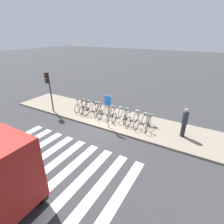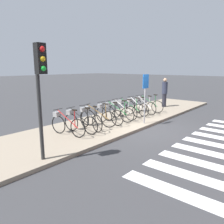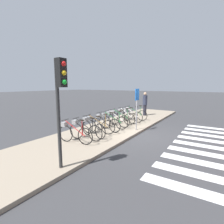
% 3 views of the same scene
% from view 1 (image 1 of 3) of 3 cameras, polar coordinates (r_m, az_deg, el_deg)
% --- Properties ---
extents(ground_plane, '(120.00, 120.00, 0.00)m').
position_cam_1_polar(ground_plane, '(11.67, -4.19, -5.40)').
color(ground_plane, '#38383A').
extents(sidewalk, '(16.87, 3.31, 0.12)m').
position_cam_1_polar(sidewalk, '(12.87, -0.10, -2.00)').
color(sidewalk, gray).
rests_on(sidewalk, ground_plane).
extents(road_crosswalk, '(7.65, 8.00, 0.01)m').
position_cam_1_polar(road_crosswalk, '(8.57, -28.02, -21.71)').
color(road_crosswalk, silver).
rests_on(road_crosswalk, ground_plane).
extents(parked_bicycle_0, '(0.46, 1.64, 1.01)m').
position_cam_1_polar(parked_bicycle_0, '(14.13, -10.16, 2.34)').
color(parked_bicycle_0, black).
rests_on(parked_bicycle_0, sidewalk).
extents(parked_bicycle_1, '(0.46, 1.64, 1.01)m').
position_cam_1_polar(parked_bicycle_1, '(13.75, -8.62, 1.81)').
color(parked_bicycle_1, black).
rests_on(parked_bicycle_1, sidewalk).
extents(parked_bicycle_2, '(0.52, 1.62, 1.01)m').
position_cam_1_polar(parked_bicycle_2, '(13.42, -6.67, 1.36)').
color(parked_bicycle_2, black).
rests_on(parked_bicycle_2, sidewalk).
extents(parked_bicycle_3, '(0.67, 1.57, 1.01)m').
position_cam_1_polar(parked_bicycle_3, '(13.22, -4.76, 1.07)').
color(parked_bicycle_3, black).
rests_on(parked_bicycle_3, sidewalk).
extents(parked_bicycle_4, '(0.46, 1.65, 1.01)m').
position_cam_1_polar(parked_bicycle_4, '(12.84, -2.47, 0.39)').
color(parked_bicycle_4, black).
rests_on(parked_bicycle_4, sidewalk).
extents(parked_bicycle_5, '(0.56, 1.61, 1.01)m').
position_cam_1_polar(parked_bicycle_5, '(12.56, -0.40, -0.16)').
color(parked_bicycle_5, black).
rests_on(parked_bicycle_5, sidewalk).
extents(parked_bicycle_6, '(0.46, 1.65, 1.01)m').
position_cam_1_polar(parked_bicycle_6, '(12.39, 1.96, -0.52)').
color(parked_bicycle_6, black).
rests_on(parked_bicycle_6, sidewalk).
extents(parked_bicycle_7, '(0.61, 1.59, 1.01)m').
position_cam_1_polar(parked_bicycle_7, '(12.17, 4.50, -1.08)').
color(parked_bicycle_7, black).
rests_on(parked_bicycle_7, sidewalk).
extents(parked_bicycle_8, '(0.50, 1.63, 1.01)m').
position_cam_1_polar(parked_bicycle_8, '(11.91, 6.99, -1.79)').
color(parked_bicycle_8, black).
rests_on(parked_bicycle_8, sidewalk).
extents(parked_bicycle_9, '(0.51, 1.62, 1.01)m').
position_cam_1_polar(parked_bicycle_9, '(11.65, 9.57, -2.60)').
color(parked_bicycle_9, black).
rests_on(parked_bicycle_9, sidewalk).
extents(parked_bicycle_10, '(0.46, 1.64, 1.01)m').
position_cam_1_polar(parked_bicycle_10, '(11.52, 11.89, -3.11)').
color(parked_bicycle_10, black).
rests_on(parked_bicycle_10, sidewalk).
extents(pedestrian, '(0.34, 0.34, 1.80)m').
position_cam_1_polar(pedestrian, '(11.00, 22.61, -2.98)').
color(pedestrian, '#23232D').
rests_on(pedestrian, sidewalk).
extents(traffic_light, '(0.24, 0.40, 3.06)m').
position_cam_1_polar(traffic_light, '(13.89, -20.13, 8.56)').
color(traffic_light, '#2D2D2D').
rests_on(traffic_light, sidewalk).
extents(sign_post, '(0.44, 0.07, 2.18)m').
position_cam_1_polar(sign_post, '(10.92, -1.35, 1.90)').
color(sign_post, '#99999E').
rests_on(sign_post, sidewalk).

